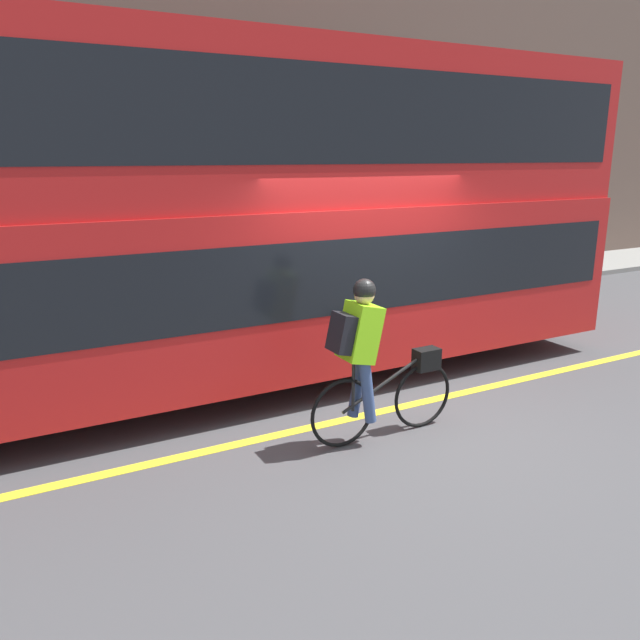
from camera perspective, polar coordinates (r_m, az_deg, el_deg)
The scene contains 8 objects.
ground_plane at distance 6.92m, azimuth 6.17°, elevation -8.39°, with size 80.00×80.00×0.00m, color #424244.
road_center_line at distance 6.95m, azimuth 5.95°, elevation -8.23°, with size 50.00×0.14×0.01m, color yellow.
sidewalk_curb at distance 11.40m, azimuth -8.92°, elevation 1.14°, with size 60.00×2.06×0.11m.
building_facade at distance 12.25m, azimuth -11.66°, elevation 19.82°, with size 60.00×0.30×7.68m.
bus at distance 7.43m, azimuth -6.92°, elevation 10.41°, with size 9.56×2.52×3.89m.
cyclist_on_bike at distance 5.96m, azimuth 4.63°, elevation -3.24°, with size 1.63×0.32×1.62m.
trash_bin at distance 12.81m, azimuth 6.29°, elevation 4.84°, with size 0.58×0.58×0.81m.
street_sign_post at distance 11.72m, azimuth -1.13°, elevation 8.39°, with size 0.36×0.09×2.30m.
Camera 1 is at (-3.66, -5.20, 2.72)m, focal length 35.00 mm.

